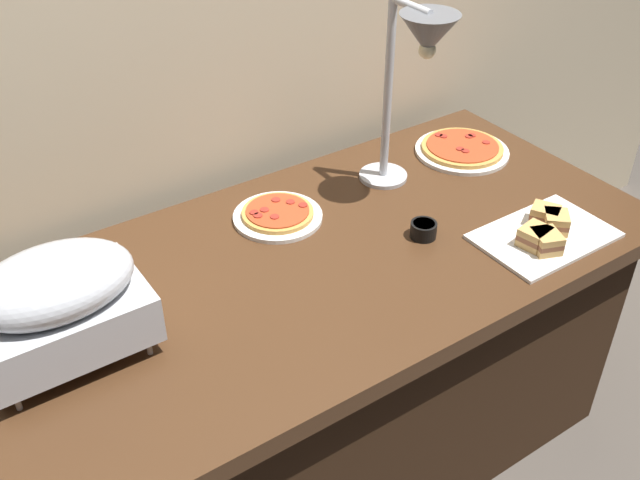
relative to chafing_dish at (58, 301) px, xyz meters
The scene contains 9 objects.
ground_plane 1.06m from the chafing_dish, ahead, with size 8.00×8.00×0.00m, color #4C443D.
back_wall 0.80m from the chafing_dish, 41.05° to the left, with size 4.40×0.04×2.40m, color #C6B593.
buffet_table 0.76m from the chafing_dish, ahead, with size 1.90×0.84×0.76m.
chafing_dish is the anchor object (origin of this frame).
heat_lamp 1.03m from the chafing_dish, ahead, with size 0.15×0.29×0.53m.
pizza_plate_front 0.67m from the chafing_dish, 17.03° to the left, with size 0.24×0.24×0.03m.
pizza_plate_center 1.31m from the chafing_dish, ahead, with size 0.29×0.29×0.03m.
sandwich_platter 1.18m from the chafing_dish, 13.40° to the right, with size 0.35×0.23×0.06m.
sauce_cup_near 0.91m from the chafing_dish, ahead, with size 0.07×0.07×0.04m.
Camera 1 is at (-0.75, -1.21, 1.85)m, focal length 41.08 mm.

